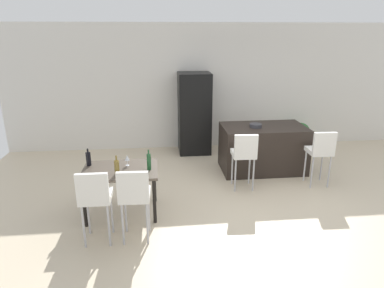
# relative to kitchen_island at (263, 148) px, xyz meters

# --- Properties ---
(ground_plane) EXTENTS (10.00, 10.00, 0.00)m
(ground_plane) POSITION_rel_kitchen_island_xyz_m (-0.59, -1.07, -0.46)
(ground_plane) COLOR beige
(back_wall) EXTENTS (10.00, 0.12, 2.90)m
(back_wall) POSITION_rel_kitchen_island_xyz_m (-0.59, 1.69, 0.99)
(back_wall) COLOR silver
(back_wall) RESTS_ON ground_plane
(kitchen_island) EXTENTS (1.64, 0.94, 0.92)m
(kitchen_island) POSITION_rel_kitchen_island_xyz_m (0.00, 0.00, 0.00)
(kitchen_island) COLOR black
(kitchen_island) RESTS_ON ground_plane
(bar_chair_left) EXTENTS (0.42, 0.42, 1.05)m
(bar_chair_left) POSITION_rel_kitchen_island_xyz_m (-0.61, -0.85, 0.24)
(bar_chair_left) COLOR white
(bar_chair_left) RESTS_ON ground_plane
(bar_chair_middle) EXTENTS (0.41, 0.41, 1.05)m
(bar_chair_middle) POSITION_rel_kitchen_island_xyz_m (0.79, -0.85, 0.24)
(bar_chair_middle) COLOR white
(bar_chair_middle) RESTS_ON ground_plane
(dining_table) EXTENTS (1.12, 0.79, 0.74)m
(dining_table) POSITION_rel_kitchen_island_xyz_m (-2.68, -1.50, 0.20)
(dining_table) COLOR #4C4238
(dining_table) RESTS_ON ground_plane
(dining_chair_near) EXTENTS (0.40, 0.40, 1.05)m
(dining_chair_near) POSITION_rel_kitchen_island_xyz_m (-2.93, -2.26, 0.24)
(dining_chair_near) COLOR white
(dining_chair_near) RESTS_ON ground_plane
(dining_chair_far) EXTENTS (0.41, 0.41, 1.05)m
(dining_chair_far) POSITION_rel_kitchen_island_xyz_m (-2.43, -2.26, 0.24)
(dining_chair_far) COLOR white
(dining_chair_far) RESTS_ON ground_plane
(wine_bottle_end) EXTENTS (0.07, 0.07, 0.29)m
(wine_bottle_end) POSITION_rel_kitchen_island_xyz_m (-2.70, -1.69, 0.39)
(wine_bottle_end) COLOR brown
(wine_bottle_end) RESTS_ON dining_table
(wine_bottle_middle) EXTENTS (0.06, 0.06, 0.31)m
(wine_bottle_middle) POSITION_rel_kitchen_island_xyz_m (-2.24, -1.56, 0.41)
(wine_bottle_middle) COLOR #194723
(wine_bottle_middle) RESTS_ON dining_table
(wine_bottle_far) EXTENTS (0.07, 0.07, 0.27)m
(wine_bottle_far) POSITION_rel_kitchen_island_xyz_m (-3.17, -1.29, 0.39)
(wine_bottle_far) COLOR black
(wine_bottle_far) RESTS_ON dining_table
(wine_glass_left) EXTENTS (0.07, 0.07, 0.17)m
(wine_glass_left) POSITION_rel_kitchen_island_xyz_m (-2.58, -1.36, 0.40)
(wine_glass_left) COLOR silver
(wine_glass_left) RESTS_ON dining_table
(refrigerator) EXTENTS (0.72, 0.68, 1.84)m
(refrigerator) POSITION_rel_kitchen_island_xyz_m (-1.25, 1.25, 0.46)
(refrigerator) COLOR black
(refrigerator) RESTS_ON ground_plane
(fruit_bowl) EXTENTS (0.23, 0.23, 0.07)m
(fruit_bowl) POSITION_rel_kitchen_island_xyz_m (-0.19, -0.05, 0.50)
(fruit_bowl) COLOR #333338
(fruit_bowl) RESTS_ON kitchen_island
(potted_plant) EXTENTS (0.42, 0.42, 0.62)m
(potted_plant) POSITION_rel_kitchen_island_xyz_m (1.33, 1.24, -0.09)
(potted_plant) COLOR #38383D
(potted_plant) RESTS_ON ground_plane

